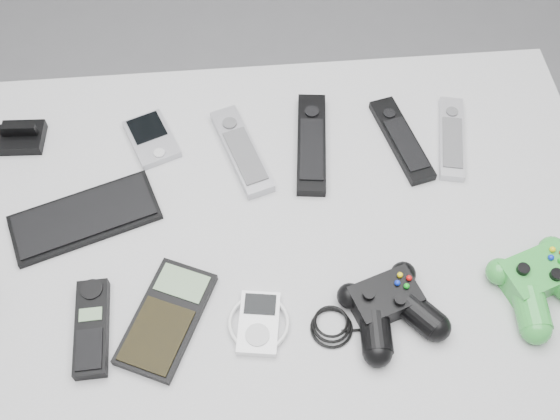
{
  "coord_description": "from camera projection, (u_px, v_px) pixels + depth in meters",
  "views": [
    {
      "loc": [
        -0.01,
        -0.65,
        1.76
      ],
      "look_at": [
        0.04,
        -0.04,
        0.81
      ],
      "focal_mm": 42.0,
      "sensor_mm": 36.0,
      "label": 1
    }
  ],
  "objects": [
    {
      "name": "floor",
      "position": [
        263.0,
        354.0,
        1.84
      ],
      "size": [
        3.5,
        3.5,
        0.0
      ],
      "primitive_type": "plane",
      "color": "slate",
      "rests_on": "ground"
    },
    {
      "name": "desk",
      "position": [
        276.0,
        241.0,
        1.2
      ],
      "size": [
        1.18,
        0.76,
        0.79
      ],
      "color": "#A4A4A6",
      "rests_on": "floor"
    },
    {
      "name": "pda_keyboard",
      "position": [
        85.0,
        217.0,
        1.14
      ],
      "size": [
        0.27,
        0.18,
        0.02
      ],
      "primitive_type": "cube",
      "rotation": [
        0.0,
        0.0,
        0.33
      ],
      "color": "black",
      "rests_on": "desk"
    },
    {
      "name": "dock_bracket",
      "position": [
        20.0,
        134.0,
        1.23
      ],
      "size": [
        0.08,
        0.07,
        0.04
      ],
      "primitive_type": "cube",
      "rotation": [
        0.0,
        0.0,
        -0.05
      ],
      "color": "black",
      "rests_on": "desk"
    },
    {
      "name": "pda",
      "position": [
        152.0,
        138.0,
        1.23
      ],
      "size": [
        0.11,
        0.14,
        0.02
      ],
      "primitive_type": "cube",
      "rotation": [
        0.0,
        0.0,
        0.37
      ],
      "color": "#A1A0A7",
      "rests_on": "desk"
    },
    {
      "name": "remote_silver_a",
      "position": [
        241.0,
        150.0,
        1.22
      ],
      "size": [
        0.11,
        0.21,
        0.02
      ],
      "primitive_type": "cube",
      "rotation": [
        0.0,
        0.0,
        0.31
      ],
      "color": "#A1A0A7",
      "rests_on": "desk"
    },
    {
      "name": "remote_black_a",
      "position": [
        311.0,
        143.0,
        1.23
      ],
      "size": [
        0.08,
        0.23,
        0.02
      ],
      "primitive_type": "cube",
      "rotation": [
        0.0,
        0.0,
        -0.12
      ],
      "color": "black",
      "rests_on": "desk"
    },
    {
      "name": "remote_black_b",
      "position": [
        402.0,
        139.0,
        1.23
      ],
      "size": [
        0.09,
        0.21,
        0.02
      ],
      "primitive_type": "cube",
      "rotation": [
        0.0,
        0.0,
        0.24
      ],
      "color": "black",
      "rests_on": "desk"
    },
    {
      "name": "remote_silver_b",
      "position": [
        452.0,
        137.0,
        1.24
      ],
      "size": [
        0.08,
        0.2,
        0.02
      ],
      "primitive_type": "cube",
      "rotation": [
        0.0,
        0.0,
        -0.21
      ],
      "color": "#B0AFB6",
      "rests_on": "desk"
    },
    {
      "name": "cordless_handset",
      "position": [
        92.0,
        328.0,
        1.03
      ],
      "size": [
        0.06,
        0.16,
        0.02
      ],
      "primitive_type": "cube",
      "rotation": [
        0.0,
        0.0,
        0.03
      ],
      "color": "black",
      "rests_on": "desk"
    },
    {
      "name": "calculator",
      "position": [
        166.0,
        318.0,
        1.04
      ],
      "size": [
        0.17,
        0.21,
        0.02
      ],
      "primitive_type": "cube",
      "rotation": [
        0.0,
        0.0,
        -0.43
      ],
      "color": "black",
      "rests_on": "desk"
    },
    {
      "name": "mp3_player",
      "position": [
        259.0,
        323.0,
        1.03
      ],
      "size": [
        0.11,
        0.12,
        0.02
      ],
      "primitive_type": "cube",
      "rotation": [
        0.0,
        0.0,
        -0.15
      ],
      "color": "white",
      "rests_on": "desk"
    },
    {
      "name": "controller_black",
      "position": [
        390.0,
        306.0,
        1.03
      ],
      "size": [
        0.29,
        0.23,
        0.05
      ],
      "primitive_type": null,
      "rotation": [
        0.0,
        0.0,
        0.32
      ],
      "color": "black",
      "rests_on": "desk"
    },
    {
      "name": "controller_green",
      "position": [
        543.0,
        282.0,
        1.05
      ],
      "size": [
        0.2,
        0.21,
        0.05
      ],
      "primitive_type": null,
      "rotation": [
        0.0,
        0.0,
        0.33
      ],
      "color": "#248426",
      "rests_on": "desk"
    }
  ]
}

